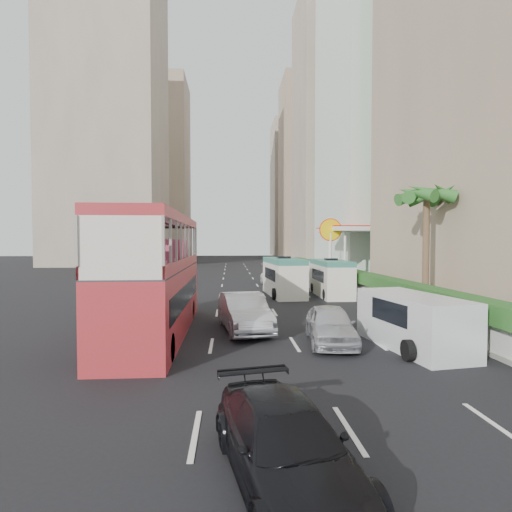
{
  "coord_description": "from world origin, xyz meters",
  "views": [
    {
      "loc": [
        -2.88,
        -17.09,
        3.94
      ],
      "look_at": [
        -1.5,
        4.0,
        3.2
      ],
      "focal_mm": 28.0,
      "sensor_mm": 36.0,
      "label": 1
    }
  ],
  "objects": [
    {
      "name": "tower_stripe",
      "position": [
        18.0,
        34.0,
        29.0
      ],
      "size": [
        16.0,
        18.0,
        58.0
      ],
      "primitive_type": "cube",
      "color": "white",
      "rests_on": "ground"
    },
    {
      "name": "tower_left_b",
      "position": [
        -22.0,
        90.0,
        23.0
      ],
      "size": [
        16.0,
        16.0,
        46.0
      ],
      "primitive_type": "cube",
      "color": "tan",
      "rests_on": "ground"
    },
    {
      "name": "tower_far_a",
      "position": [
        17.0,
        82.0,
        22.0
      ],
      "size": [
        14.0,
        14.0,
        44.0
      ],
      "primitive_type": "cube",
      "color": "tan",
      "rests_on": "ground"
    },
    {
      "name": "shell_station",
      "position": [
        10.0,
        23.0,
        2.75
      ],
      "size": [
        6.5,
        8.0,
        5.5
      ],
      "primitive_type": "cube",
      "color": "silver",
      "rests_on": "ground"
    },
    {
      "name": "double_decker_bus",
      "position": [
        -6.0,
        0.0,
        2.53
      ],
      "size": [
        2.5,
        11.0,
        5.06
      ],
      "primitive_type": "cube",
      "color": "#B72A30",
      "rests_on": "ground"
    },
    {
      "name": "van_asset",
      "position": [
        1.27,
        18.94,
        0.0
      ],
      "size": [
        2.57,
        4.93,
        1.33
      ],
      "primitive_type": "imported",
      "rotation": [
        0.0,
        0.0,
        0.08
      ],
      "color": "silver",
      "rests_on": "ground"
    },
    {
      "name": "tower_left_a",
      "position": [
        -24.0,
        55.0,
        26.0
      ],
      "size": [
        18.0,
        18.0,
        52.0
      ],
      "primitive_type": "cube",
      "color": "#B19F8B",
      "rests_on": "ground"
    },
    {
      "name": "car_black",
      "position": [
        -1.99,
        -10.73,
        0.0
      ],
      "size": [
        2.63,
        4.7,
        1.29
      ],
      "primitive_type": "imported",
      "rotation": [
        0.0,
        0.0,
        0.2
      ],
      "color": "black",
      "rests_on": "ground"
    },
    {
      "name": "car_silver_lane_b",
      "position": [
        1.01,
        -1.93,
        0.0
      ],
      "size": [
        2.18,
        4.45,
        1.46
      ],
      "primitive_type": "imported",
      "rotation": [
        0.0,
        0.0,
        -0.11
      ],
      "color": "silver",
      "rests_on": "ground"
    },
    {
      "name": "kerb_wall",
      "position": [
        6.2,
        14.0,
        0.68
      ],
      "size": [
        0.3,
        44.0,
        1.0
      ],
      "primitive_type": "cube",
      "color": "silver",
      "rests_on": "sidewalk"
    },
    {
      "name": "tower_mid",
      "position": [
        18.0,
        58.0,
        25.0
      ],
      "size": [
        16.0,
        16.0,
        50.0
      ],
      "primitive_type": "cube",
      "color": "#B19F8B",
      "rests_on": "ground"
    },
    {
      "name": "palm_tree",
      "position": [
        7.8,
        4.0,
        3.38
      ],
      "size": [
        0.36,
        0.36,
        6.4
      ],
      "primitive_type": "cylinder",
      "color": "brown",
      "rests_on": "sidewalk"
    },
    {
      "name": "minibus_near",
      "position": [
        1.07,
        11.99,
        1.37
      ],
      "size": [
        2.57,
        6.34,
        2.74
      ],
      "primitive_type": "cube",
      "rotation": [
        0.0,
        0.0,
        0.08
      ],
      "color": "silver",
      "rests_on": "ground"
    },
    {
      "name": "ground_plane",
      "position": [
        0.0,
        0.0,
        0.0
      ],
      "size": [
        200.0,
        200.0,
        0.0
      ],
      "primitive_type": "plane",
      "color": "black",
      "rests_on": "ground"
    },
    {
      "name": "panel_van_far",
      "position": [
        3.91,
        19.31,
        1.04
      ],
      "size": [
        2.15,
        5.23,
        2.08
      ],
      "primitive_type": "cube",
      "rotation": [
        0.0,
        0.0,
        0.01
      ],
      "color": "silver",
      "rests_on": "ground"
    },
    {
      "name": "minibus_far",
      "position": [
        4.48,
        11.55,
        1.31
      ],
      "size": [
        2.0,
        5.91,
        2.62
      ],
      "primitive_type": "cube",
      "rotation": [
        0.0,
        0.0,
        -0.0
      ],
      "color": "silver",
      "rests_on": "ground"
    },
    {
      "name": "hedge",
      "position": [
        6.2,
        14.0,
        1.53
      ],
      "size": [
        1.1,
        44.0,
        0.7
      ],
      "primitive_type": "cube",
      "color": "#2D6626",
      "rests_on": "kerb_wall"
    },
    {
      "name": "sidewalk",
      "position": [
        9.0,
        25.0,
        0.09
      ],
      "size": [
        6.0,
        120.0,
        0.18
      ],
      "primitive_type": "cube",
      "color": "#99968C",
      "rests_on": "ground"
    },
    {
      "name": "tower_far_b",
      "position": [
        17.0,
        104.0,
        20.0
      ],
      "size": [
        14.0,
        14.0,
        40.0
      ],
      "primitive_type": "cube",
      "color": "#B19F8B",
      "rests_on": "ground"
    },
    {
      "name": "car_silver_lane_a",
      "position": [
        -2.26,
        0.48,
        0.0
      ],
      "size": [
        2.51,
        5.22,
        1.65
      ],
      "primitive_type": "imported",
      "rotation": [
        0.0,
        0.0,
        0.16
      ],
      "color": "silver",
      "rests_on": "ground"
    },
    {
      "name": "panel_van_near",
      "position": [
        3.89,
        -2.8,
        0.99
      ],
      "size": [
        2.7,
        5.2,
        1.98
      ],
      "primitive_type": "cube",
      "rotation": [
        0.0,
        0.0,
        0.15
      ],
      "color": "silver",
      "rests_on": "ground"
    }
  ]
}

